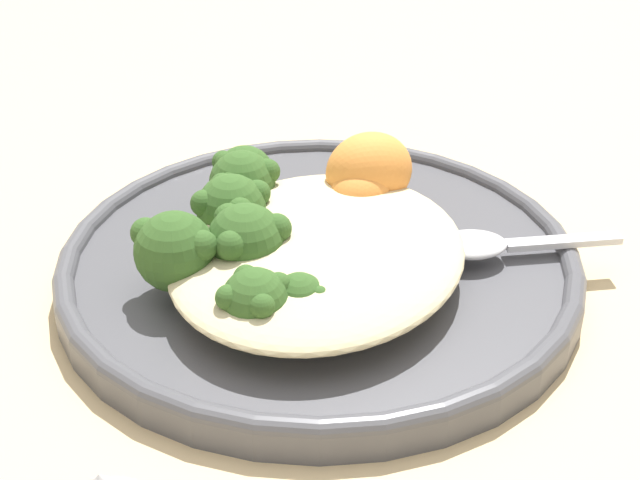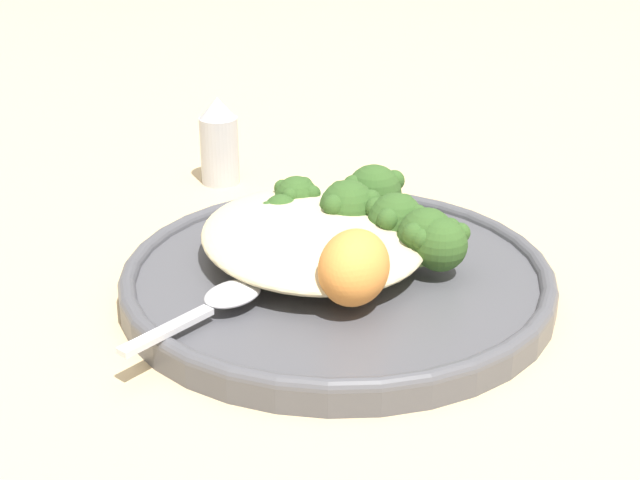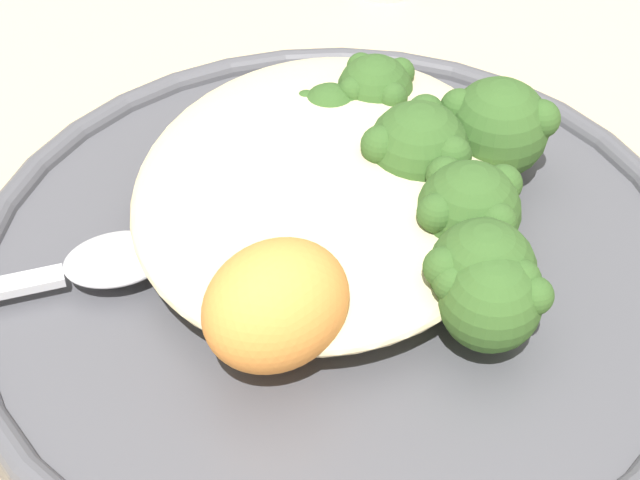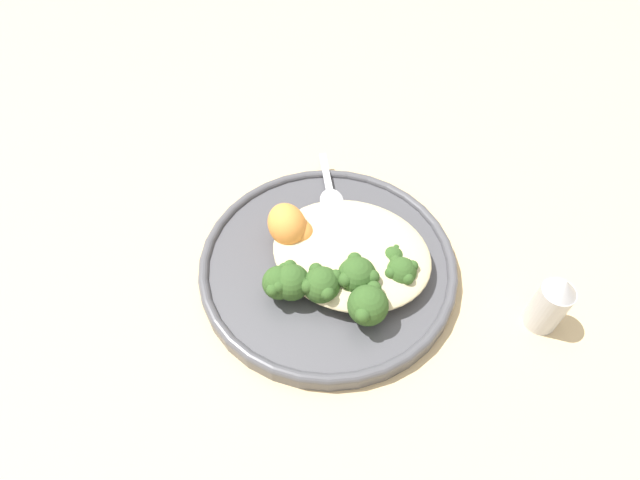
{
  "view_description": "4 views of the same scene",
  "coord_description": "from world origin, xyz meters",
  "px_view_note": "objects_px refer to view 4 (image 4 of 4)",
  "views": [
    {
      "loc": [
        -0.4,
        -0.15,
        0.29
      ],
      "look_at": [
        -0.02,
        0.0,
        0.03
      ],
      "focal_mm": 50.0,
      "sensor_mm": 36.0,
      "label": 1
    },
    {
      "loc": [
        0.51,
        -0.18,
        0.29
      ],
      "look_at": [
        -0.01,
        -0.0,
        0.04
      ],
      "focal_mm": 50.0,
      "sensor_mm": 36.0,
      "label": 2
    },
    {
      "loc": [
        0.29,
        0.07,
        0.31
      ],
      "look_at": [
        0.01,
        0.01,
        0.04
      ],
      "focal_mm": 60.0,
      "sensor_mm": 36.0,
      "label": 3
    },
    {
      "loc": [
        -0.13,
        0.32,
        0.48
      ],
      "look_at": [
        0.01,
        0.0,
        0.04
      ],
      "focal_mm": 28.0,
      "sensor_mm": 36.0,
      "label": 4
    }
  ],
  "objects_px": {
    "broccoli_stalk_4": "(354,273)",
    "broccoli_stalk_6": "(377,255)",
    "broccoli_stalk_3": "(362,297)",
    "broccoli_stalk_1": "(301,272)",
    "broccoli_stalk_2": "(323,278)",
    "sweet_potato_chunk_1": "(294,234)",
    "plate": "(328,264)",
    "broccoli_stalk_0": "(286,278)",
    "sweet_potato_chunk_0": "(287,225)",
    "spoon": "(331,195)",
    "salt_shaker": "(551,303)",
    "quinoa_mound": "(353,249)",
    "broccoli_stalk_5": "(391,269)"
  },
  "relations": [
    {
      "from": "quinoa_mound",
      "to": "sweet_potato_chunk_0",
      "type": "relative_size",
      "value": 3.36
    },
    {
      "from": "broccoli_stalk_3",
      "to": "spoon",
      "type": "xyz_separation_m",
      "value": [
        0.09,
        -0.13,
        -0.01
      ]
    },
    {
      "from": "broccoli_stalk_0",
      "to": "spoon",
      "type": "relative_size",
      "value": 1.11
    },
    {
      "from": "broccoli_stalk_6",
      "to": "spoon",
      "type": "height_order",
      "value": "broccoli_stalk_6"
    },
    {
      "from": "broccoli_stalk_6",
      "to": "salt_shaker",
      "type": "distance_m",
      "value": 0.19
    },
    {
      "from": "broccoli_stalk_0",
      "to": "sweet_potato_chunk_1",
      "type": "height_order",
      "value": "broccoli_stalk_0"
    },
    {
      "from": "spoon",
      "to": "sweet_potato_chunk_1",
      "type": "bearing_deg",
      "value": 141.95
    },
    {
      "from": "broccoli_stalk_0",
      "to": "broccoli_stalk_1",
      "type": "bearing_deg",
      "value": 154.08
    },
    {
      "from": "broccoli_stalk_2",
      "to": "broccoli_stalk_6",
      "type": "bearing_deg",
      "value": 128.14
    },
    {
      "from": "broccoli_stalk_0",
      "to": "sweet_potato_chunk_0",
      "type": "distance_m",
      "value": 0.07
    },
    {
      "from": "broccoli_stalk_3",
      "to": "broccoli_stalk_6",
      "type": "relative_size",
      "value": 1.1
    },
    {
      "from": "broccoli_stalk_2",
      "to": "sweet_potato_chunk_1",
      "type": "bearing_deg",
      "value": -144.62
    },
    {
      "from": "broccoli_stalk_1",
      "to": "broccoli_stalk_3",
      "type": "distance_m",
      "value": 0.07
    },
    {
      "from": "broccoli_stalk_2",
      "to": "broccoli_stalk_4",
      "type": "bearing_deg",
      "value": 107.78
    },
    {
      "from": "broccoli_stalk_5",
      "to": "broccoli_stalk_6",
      "type": "xyz_separation_m",
      "value": [
        0.02,
        -0.01,
        -0.0
      ]
    },
    {
      "from": "salt_shaker",
      "to": "quinoa_mound",
      "type": "bearing_deg",
      "value": 2.51
    },
    {
      "from": "broccoli_stalk_0",
      "to": "broccoli_stalk_4",
      "type": "height_order",
      "value": "broccoli_stalk_4"
    },
    {
      "from": "broccoli_stalk_2",
      "to": "broccoli_stalk_3",
      "type": "relative_size",
      "value": 1.02
    },
    {
      "from": "broccoli_stalk_2",
      "to": "broccoli_stalk_3",
      "type": "height_order",
      "value": "broccoli_stalk_3"
    },
    {
      "from": "broccoli_stalk_2",
      "to": "quinoa_mound",
      "type": "bearing_deg",
      "value": 149.94
    },
    {
      "from": "broccoli_stalk_2",
      "to": "sweet_potato_chunk_0",
      "type": "xyz_separation_m",
      "value": [
        0.06,
        -0.05,
        0.01
      ]
    },
    {
      "from": "sweet_potato_chunk_1",
      "to": "quinoa_mound",
      "type": "bearing_deg",
      "value": -172.24
    },
    {
      "from": "broccoli_stalk_4",
      "to": "sweet_potato_chunk_0",
      "type": "xyz_separation_m",
      "value": [
        0.09,
        -0.03,
        0.0
      ]
    },
    {
      "from": "sweet_potato_chunk_1",
      "to": "salt_shaker",
      "type": "distance_m",
      "value": 0.28
    },
    {
      "from": "broccoli_stalk_4",
      "to": "sweet_potato_chunk_1",
      "type": "bearing_deg",
      "value": -158.58
    },
    {
      "from": "broccoli_stalk_5",
      "to": "salt_shaker",
      "type": "bearing_deg",
      "value": 15.25
    },
    {
      "from": "broccoli_stalk_6",
      "to": "salt_shaker",
      "type": "bearing_deg",
      "value": -1.23
    },
    {
      "from": "plate",
      "to": "broccoli_stalk_3",
      "type": "distance_m",
      "value": 0.08
    },
    {
      "from": "plate",
      "to": "broccoli_stalk_5",
      "type": "xyz_separation_m",
      "value": [
        -0.07,
        -0.0,
        0.03
      ]
    },
    {
      "from": "broccoli_stalk_1",
      "to": "sweet_potato_chunk_1",
      "type": "height_order",
      "value": "broccoli_stalk_1"
    },
    {
      "from": "broccoli_stalk_3",
      "to": "broccoli_stalk_5",
      "type": "height_order",
      "value": "broccoli_stalk_3"
    },
    {
      "from": "plate",
      "to": "broccoli_stalk_1",
      "type": "distance_m",
      "value": 0.05
    },
    {
      "from": "broccoli_stalk_3",
      "to": "broccoli_stalk_4",
      "type": "bearing_deg",
      "value": 170.45
    },
    {
      "from": "broccoli_stalk_1",
      "to": "broccoli_stalk_2",
      "type": "height_order",
      "value": "same"
    },
    {
      "from": "plate",
      "to": "broccoli_stalk_2",
      "type": "xyz_separation_m",
      "value": [
        -0.01,
        0.04,
        0.03
      ]
    },
    {
      "from": "broccoli_stalk_1",
      "to": "broccoli_stalk_2",
      "type": "distance_m",
      "value": 0.02
    },
    {
      "from": "broccoli_stalk_0",
      "to": "broccoli_stalk_2",
      "type": "distance_m",
      "value": 0.04
    },
    {
      "from": "broccoli_stalk_1",
      "to": "sweet_potato_chunk_1",
      "type": "distance_m",
      "value": 0.05
    },
    {
      "from": "broccoli_stalk_1",
      "to": "broccoli_stalk_0",
      "type": "bearing_deg",
      "value": -34.0
    },
    {
      "from": "broccoli_stalk_4",
      "to": "broccoli_stalk_6",
      "type": "xyz_separation_m",
      "value": [
        -0.01,
        -0.04,
        -0.01
      ]
    },
    {
      "from": "broccoli_stalk_5",
      "to": "quinoa_mound",
      "type": "bearing_deg",
      "value": 174.68
    },
    {
      "from": "broccoli_stalk_3",
      "to": "broccoli_stalk_1",
      "type": "bearing_deg",
      "value": -140.12
    },
    {
      "from": "broccoli_stalk_1",
      "to": "broccoli_stalk_2",
      "type": "relative_size",
      "value": 1.19
    },
    {
      "from": "broccoli_stalk_0",
      "to": "broccoli_stalk_5",
      "type": "xyz_separation_m",
      "value": [
        -0.1,
        -0.06,
        -0.0
      ]
    },
    {
      "from": "plate",
      "to": "broccoli_stalk_0",
      "type": "xyz_separation_m",
      "value": [
        0.03,
        0.05,
        0.03
      ]
    },
    {
      "from": "broccoli_stalk_6",
      "to": "sweet_potato_chunk_0",
      "type": "height_order",
      "value": "sweet_potato_chunk_0"
    },
    {
      "from": "broccoli_stalk_0",
      "to": "sweet_potato_chunk_1",
      "type": "distance_m",
      "value": 0.06
    },
    {
      "from": "broccoli_stalk_1",
      "to": "broccoli_stalk_6",
      "type": "height_order",
      "value": "broccoli_stalk_1"
    },
    {
      "from": "broccoli_stalk_1",
      "to": "sweet_potato_chunk_0",
      "type": "bearing_deg",
      "value": -129.83
    },
    {
      "from": "broccoli_stalk_2",
      "to": "sweet_potato_chunk_1",
      "type": "height_order",
      "value": "broccoli_stalk_2"
    }
  ]
}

